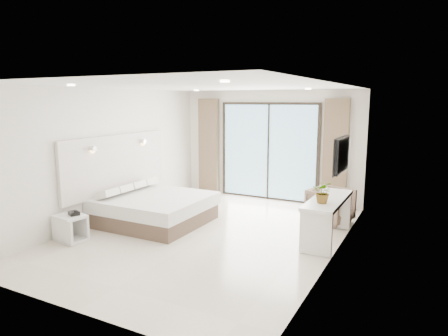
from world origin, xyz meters
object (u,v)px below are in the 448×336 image
at_px(bed, 154,209).
at_px(console_desk, 328,209).
at_px(armchair, 331,204).
at_px(nightstand, 71,228).

xyz_separation_m(bed, console_desk, (3.35, 0.56, 0.28)).
bearing_deg(armchair, console_desk, -153.12).
distance_m(bed, armchair, 3.57).
bearing_deg(bed, console_desk, 9.42).
xyz_separation_m(bed, armchair, (3.16, 1.66, 0.09)).
xyz_separation_m(nightstand, console_desk, (4.01, 2.10, 0.34)).
height_order(nightstand, armchair, armchair).
distance_m(nightstand, console_desk, 4.54).
relative_size(nightstand, console_desk, 0.33).
bearing_deg(console_desk, armchair, 99.80).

